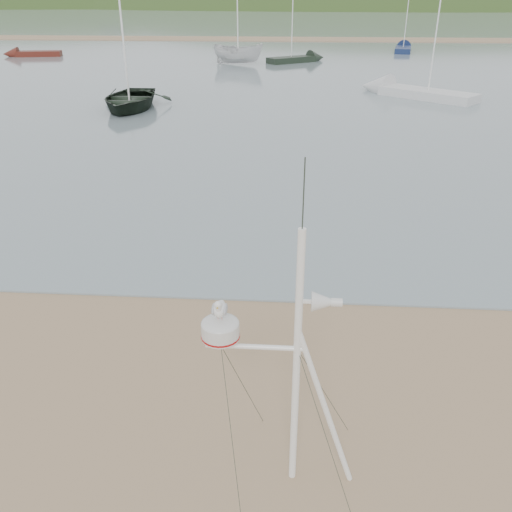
# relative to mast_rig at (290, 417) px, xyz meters

# --- Properties ---
(ground) EXTENTS (560.00, 560.00, 0.00)m
(ground) POSITION_rel_mast_rig_xyz_m (-2.32, 0.61, -1.09)
(ground) COLOR #8C6F50
(ground) RESTS_ON ground
(water) EXTENTS (560.00, 256.00, 0.04)m
(water) POSITION_rel_mast_rig_xyz_m (-2.32, 132.61, -1.07)
(water) COLOR slate
(water) RESTS_ON ground
(sandbar) EXTENTS (560.00, 7.00, 0.07)m
(sandbar) POSITION_rel_mast_rig_xyz_m (-2.32, 70.61, -1.01)
(sandbar) COLOR #8C6F50
(sandbar) RESTS_ON water
(hill_ridge) EXTENTS (620.00, 180.00, 80.00)m
(hill_ridge) POSITION_rel_mast_rig_xyz_m (16.19, 235.61, -20.78)
(hill_ridge) COLOR #253A17
(hill_ridge) RESTS_ON ground
(mast_rig) EXTENTS (1.99, 2.13, 4.50)m
(mast_rig) POSITION_rel_mast_rig_xyz_m (0.00, 0.00, 0.00)
(mast_rig) COLOR white
(mast_rig) RESTS_ON ground
(boat_dark) EXTENTS (3.93, 1.17, 5.49)m
(boat_dark) POSITION_rel_mast_rig_xyz_m (-9.12, 24.40, 1.70)
(boat_dark) COLOR black
(boat_dark) RESTS_ON water
(boat_white) EXTENTS (2.16, 2.13, 4.57)m
(boat_white) POSITION_rel_mast_rig_xyz_m (-5.15, 44.33, 1.24)
(boat_white) COLOR silver
(boat_white) RESTS_ON water
(dinghy_red_far) EXTENTS (5.65, 2.40, 1.34)m
(dinghy_red_far) POSITION_rel_mast_rig_xyz_m (-26.49, 48.99, -0.80)
(dinghy_red_far) COLOR #4F1A12
(dinghy_red_far) RESTS_ON ground
(sailboat_white_near) EXTENTS (7.05, 6.36, 7.59)m
(sailboat_white_near) POSITION_rel_mast_rig_xyz_m (6.29, 30.24, -0.78)
(sailboat_white_near) COLOR silver
(sailboat_white_near) RESTS_ON ground
(sailboat_dark_mid) EXTENTS (5.64, 4.63, 5.92)m
(sailboat_dark_mid) POSITION_rel_mast_rig_xyz_m (0.63, 46.79, -0.78)
(sailboat_dark_mid) COLOR black
(sailboat_dark_mid) RESTS_ON ground
(sailboat_blue_far) EXTENTS (2.77, 6.54, 6.34)m
(sailboat_blue_far) POSITION_rel_mast_rig_xyz_m (11.34, 57.44, -0.78)
(sailboat_blue_far) COLOR #152249
(sailboat_blue_far) RESTS_ON ground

